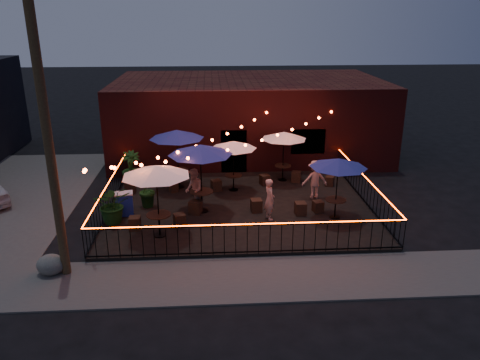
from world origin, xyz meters
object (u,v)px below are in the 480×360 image
(boulder, at_px, (51,265))
(cooler, at_px, (124,204))
(utility_pole, at_px, (48,143))
(cafe_table_3, at_px, (233,145))
(cafe_table_5, at_px, (284,136))
(cafe_table_4, at_px, (338,164))
(cafe_table_1, at_px, (177,135))
(cafe_table_2, at_px, (200,151))
(cafe_table_0, at_px, (156,172))

(boulder, bearing_deg, cooler, 69.06)
(utility_pole, bearing_deg, cafe_table_3, 50.03)
(cafe_table_5, height_order, boulder, cafe_table_5)
(cafe_table_4, height_order, cafe_table_5, cafe_table_4)
(cafe_table_1, bearing_deg, cafe_table_4, -30.99)
(cafe_table_1, height_order, boulder, cafe_table_1)
(cafe_table_5, bearing_deg, utility_pole, -135.53)
(utility_pole, height_order, cafe_table_1, utility_pole)
(cafe_table_2, distance_m, cafe_table_3, 2.59)
(utility_pole, distance_m, cafe_table_5, 10.72)
(cafe_table_4, distance_m, cafe_table_5, 4.40)
(utility_pole, relative_size, cafe_table_4, 3.17)
(utility_pole, xyz_separation_m, boulder, (-0.43, -0.01, -3.67))
(cafe_table_3, bearing_deg, utility_pole, -129.97)
(cafe_table_3, xyz_separation_m, cooler, (-4.19, -2.36, -1.52))
(cafe_table_1, xyz_separation_m, cafe_table_3, (2.35, -0.50, -0.36))
(cafe_table_2, bearing_deg, cafe_table_1, 111.03)
(cafe_table_3, bearing_deg, boulder, -132.19)
(cafe_table_1, xyz_separation_m, boulder, (-3.34, -6.78, -2.14))
(cafe_table_5, height_order, cooler, cafe_table_5)
(cafe_table_0, distance_m, cooler, 2.97)
(cooler, bearing_deg, cafe_table_2, -5.99)
(utility_pole, bearing_deg, cafe_table_4, 19.87)
(cafe_table_4, bearing_deg, cafe_table_0, -170.17)
(utility_pole, bearing_deg, boulder, -179.26)
(cafe_table_3, bearing_deg, cooler, -150.64)
(cafe_table_5, bearing_deg, cafe_table_2, -137.29)
(cafe_table_0, height_order, cafe_table_2, cafe_table_2)
(boulder, bearing_deg, cafe_table_5, 42.89)
(utility_pole, distance_m, cafe_table_0, 3.65)
(utility_pole, relative_size, cafe_table_3, 3.71)
(cafe_table_4, bearing_deg, cooler, 174.75)
(cafe_table_4, xyz_separation_m, cafe_table_5, (-1.32, 4.20, -0.04))
(cafe_table_1, distance_m, cafe_table_5, 4.68)
(cafe_table_1, height_order, cafe_table_4, cafe_table_1)
(cafe_table_2, bearing_deg, cafe_table_0, -125.46)
(cafe_table_5, distance_m, cooler, 7.52)
(utility_pole, relative_size, cafe_table_0, 2.80)
(cafe_table_1, relative_size, cafe_table_4, 1.06)
(cafe_table_0, distance_m, boulder, 4.21)
(cafe_table_1, xyz_separation_m, cafe_table_4, (5.94, -3.57, -0.25))
(cafe_table_0, height_order, cooler, cafe_table_0)
(utility_pole, bearing_deg, cafe_table_0, 39.68)
(boulder, bearing_deg, cafe_table_0, 35.41)
(cafe_table_3, distance_m, cooler, 5.04)
(cooler, bearing_deg, cafe_table_5, 19.03)
(cafe_table_2, xyz_separation_m, cafe_table_4, (4.91, -0.88, -0.32))
(cafe_table_1, distance_m, cafe_table_4, 6.94)
(cafe_table_4, height_order, cooler, cafe_table_4)
(cafe_table_4, bearing_deg, utility_pole, -160.13)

